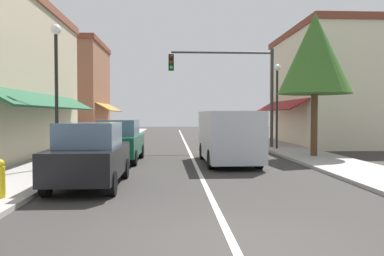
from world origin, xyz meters
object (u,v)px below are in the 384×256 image
(parked_car_nearest_left, at_px, (90,155))
(fire_hydrant, at_px, (0,179))
(parked_car_second_left, at_px, (119,141))
(traffic_signal_mast_arm, at_px, (236,79))
(van_in_lane, at_px, (228,135))
(street_lamp_right_mid, at_px, (277,93))
(street_lamp_left_near, at_px, (56,74))
(tree_right_near, at_px, (315,54))

(parked_car_nearest_left, height_order, fire_hydrant, parked_car_nearest_left)
(parked_car_second_left, height_order, traffic_signal_mast_arm, traffic_signal_mast_arm)
(van_in_lane, height_order, street_lamp_right_mid, street_lamp_right_mid)
(traffic_signal_mast_arm, bearing_deg, van_in_lane, -101.92)
(fire_hydrant, bearing_deg, street_lamp_left_near, 92.38)
(parked_car_nearest_left, distance_m, street_lamp_right_mid, 13.31)
(van_in_lane, relative_size, traffic_signal_mast_arm, 0.87)
(parked_car_nearest_left, distance_m, van_in_lane, 6.66)
(parked_car_nearest_left, distance_m, fire_hydrant, 2.55)
(tree_right_near, bearing_deg, parked_car_nearest_left, -143.01)
(street_lamp_left_near, bearing_deg, tree_right_near, 17.72)
(van_in_lane, bearing_deg, fire_hydrant, -133.11)
(parked_car_nearest_left, relative_size, traffic_signal_mast_arm, 0.68)
(street_lamp_left_near, relative_size, fire_hydrant, 5.93)
(parked_car_second_left, distance_m, traffic_signal_mast_arm, 8.70)
(van_in_lane, bearing_deg, traffic_signal_mast_arm, 76.90)
(parked_car_second_left, bearing_deg, street_lamp_right_mid, 31.80)
(parked_car_nearest_left, bearing_deg, parked_car_second_left, 89.57)
(parked_car_second_left, xyz_separation_m, van_in_lane, (4.50, -0.81, 0.27))
(parked_car_nearest_left, xyz_separation_m, parked_car_second_left, (0.04, 5.68, 0.00))
(traffic_signal_mast_arm, xyz_separation_m, street_lamp_right_mid, (2.13, -0.94, -0.79))
(parked_car_second_left, bearing_deg, parked_car_nearest_left, -89.00)
(street_lamp_left_near, bearing_deg, van_in_lane, 14.77)
(tree_right_near, relative_size, fire_hydrant, 7.54)
(tree_right_near, bearing_deg, street_lamp_right_mid, 100.15)
(traffic_signal_mast_arm, height_order, street_lamp_left_near, traffic_signal_mast_arm)
(parked_car_nearest_left, xyz_separation_m, tree_right_near, (8.71, 6.56, 3.84))
(traffic_signal_mast_arm, distance_m, fire_hydrant, 15.63)
(parked_car_nearest_left, height_order, street_lamp_left_near, street_lamp_left_near)
(traffic_signal_mast_arm, bearing_deg, fire_hydrant, -119.45)
(parked_car_second_left, distance_m, street_lamp_right_mid, 9.54)
(street_lamp_right_mid, height_order, tree_right_near, tree_right_near)
(parked_car_second_left, bearing_deg, traffic_signal_mast_arm, 45.26)
(traffic_signal_mast_arm, bearing_deg, tree_right_near, -59.44)
(parked_car_nearest_left, distance_m, parked_car_second_left, 5.68)
(parked_car_second_left, height_order, street_lamp_right_mid, street_lamp_right_mid)
(van_in_lane, bearing_deg, parked_car_second_left, 168.58)
(parked_car_nearest_left, xyz_separation_m, van_in_lane, (4.54, 4.87, 0.27))
(parked_car_nearest_left, relative_size, fire_hydrant, 4.71)
(traffic_signal_mast_arm, height_order, tree_right_near, tree_right_near)
(van_in_lane, bearing_deg, street_lamp_right_mid, 56.45)
(parked_car_second_left, height_order, fire_hydrant, parked_car_second_left)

